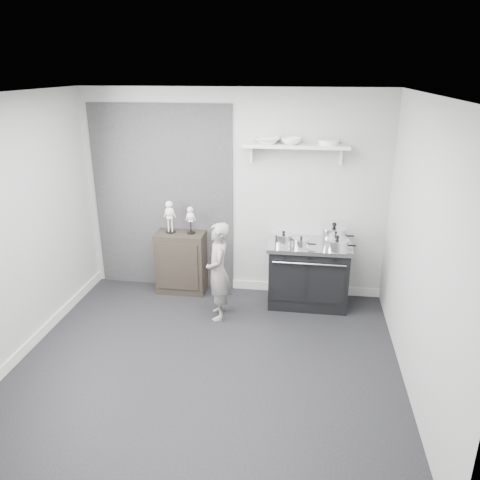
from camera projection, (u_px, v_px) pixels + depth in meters
name	position (u px, v px, depth m)	size (l,w,h in m)	color
ground	(207.00, 361.00, 4.94)	(4.00, 4.00, 0.00)	black
room_shell	(197.00, 208.00, 4.52)	(4.02, 3.62, 2.71)	#AFAFAD
wall_shelf	(296.00, 147.00, 5.69)	(1.30, 0.26, 0.24)	silver
stove	(308.00, 273.00, 6.03)	(1.05, 0.65, 0.84)	black
side_cabinet	(181.00, 262.00, 6.38)	(0.65, 0.38, 0.85)	black
child	(218.00, 271.00, 5.63)	(0.45, 0.29, 1.22)	gray
pot_front_left	(284.00, 239.00, 5.82)	(0.31, 0.23, 0.18)	silver
pot_back_right	(334.00, 234.00, 5.88)	(0.42, 0.33, 0.26)	silver
pot_front_right	(337.00, 244.00, 5.66)	(0.37, 0.28, 0.18)	silver
pot_front_center	(301.00, 243.00, 5.73)	(0.28, 0.19, 0.15)	silver
skeleton_full	(170.00, 214.00, 6.16)	(0.14, 0.09, 0.50)	silver
skeleton_torso	(190.00, 218.00, 6.14)	(0.12, 0.08, 0.42)	silver
bowl_large	(267.00, 141.00, 5.71)	(0.31, 0.31, 0.08)	white
bowl_small	(291.00, 141.00, 5.67)	(0.25, 0.25, 0.08)	white
plate_stack	(329.00, 143.00, 5.61)	(0.24, 0.24, 0.06)	white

